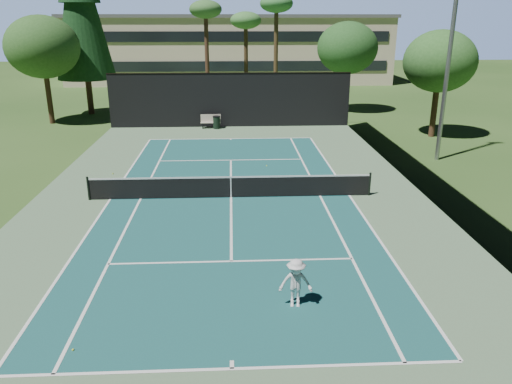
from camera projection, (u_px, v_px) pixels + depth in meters
ground at (231, 198)px, 22.86m from camera, size 160.00×160.00×0.00m
apron_slab at (231, 198)px, 22.86m from camera, size 18.00×32.00×0.01m
court_surface at (231, 197)px, 22.86m from camera, size 10.97×23.77×0.01m
court_lines at (231, 197)px, 22.86m from camera, size 11.07×23.87×0.01m
tennis_net at (231, 186)px, 22.68m from camera, size 12.90×0.10×1.10m
fence at (230, 155)px, 22.27m from camera, size 18.04×32.05×4.03m
player at (296, 283)px, 14.00m from camera, size 1.00×0.64×1.47m
tennis_ball_a at (73, 350)px, 12.30m from camera, size 0.06×0.06×0.06m
tennis_ball_b at (151, 192)px, 23.45m from camera, size 0.07×0.07×0.07m
tennis_ball_c at (267, 166)px, 27.72m from camera, size 0.07×0.07×0.07m
tennis_ball_d at (113, 174)px, 26.30m from camera, size 0.08×0.08×0.08m
park_bench at (211, 121)px, 37.28m from camera, size 1.50×0.45×1.02m
trash_bin at (217, 122)px, 37.11m from camera, size 0.56×0.56×0.95m
palm_a at (206, 14)px, 42.73m from camera, size 2.80×2.80×9.32m
palm_b at (246, 24)px, 45.05m from camera, size 2.80×2.80×8.42m
palm_c at (276, 8)px, 41.93m from camera, size 2.80×2.80×9.77m
decid_tree_a at (347, 48)px, 42.31m from camera, size 5.12×5.12×7.62m
decid_tree_b at (440, 62)px, 33.17m from camera, size 4.80×4.80×7.14m
decid_tree_c at (42, 47)px, 37.31m from camera, size 5.44×5.44×8.09m
campus_building at (230, 48)px, 64.87m from camera, size 40.50×12.50×8.30m
light_pole at (451, 44)px, 26.96m from camera, size 0.90×0.25×12.22m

